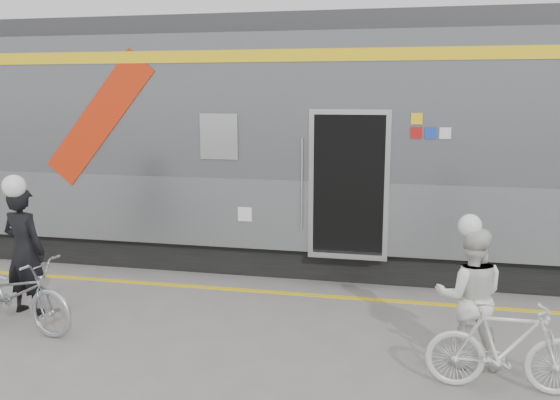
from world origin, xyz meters
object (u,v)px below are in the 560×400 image
(man, at_px, (24,251))
(bicycle_left, at_px, (13,293))
(woman, at_px, (470,297))
(bicycle_right, at_px, (506,347))

(man, height_order, bicycle_left, man)
(woman, bearing_deg, man, -4.14)
(bicycle_left, bearing_deg, bicycle_right, -83.35)
(bicycle_left, xyz_separation_m, woman, (5.42, 0.22, 0.29))
(man, relative_size, bicycle_right, 1.12)
(bicycle_left, relative_size, woman, 1.18)
(man, distance_m, bicycle_right, 6.00)
(bicycle_left, xyz_separation_m, bicycle_right, (5.72, -0.33, -0.01))
(bicycle_left, relative_size, bicycle_right, 1.17)
(man, bearing_deg, woman, -173.41)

